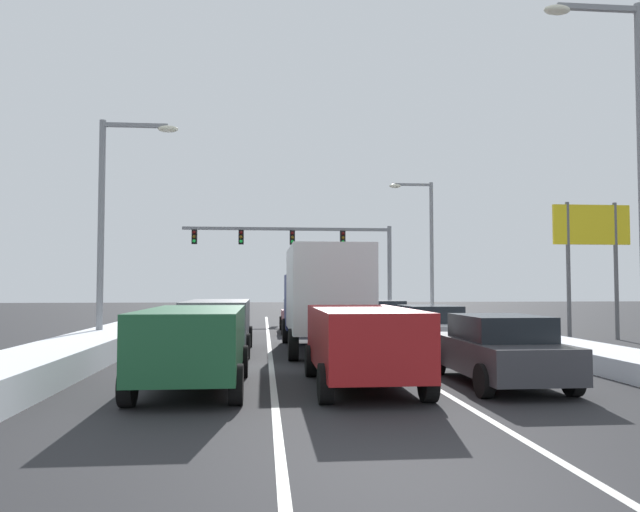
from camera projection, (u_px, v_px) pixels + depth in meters
ground_plane at (322, 352)px, 19.78m from camera, size 120.00×120.00×0.00m
lane_stripe_between_right_lane_and_center_lane at (357, 342)px, 23.37m from camera, size 0.14×37.96×0.01m
lane_stripe_between_center_lane_and_left_lane at (269, 342)px, 23.06m from camera, size 0.14×37.96×0.01m
snow_bank_right_shoulder at (491, 334)px, 23.88m from camera, size 1.95×37.96×0.48m
snow_bank_left_shoulder at (126, 335)px, 22.58m from camera, size 1.94×37.96×0.66m
sedan_charcoal_right_lane_nearest at (498, 349)px, 13.24m from camera, size 2.00×4.50×1.51m
sedan_silver_right_lane_second at (429, 328)px, 19.74m from camera, size 2.00×4.50×1.51m
sedan_white_right_lane_third at (382, 318)px, 26.45m from camera, size 2.00×4.50×1.51m
suv_red_center_lane_nearest at (362, 339)px, 12.83m from camera, size 2.16×4.90×1.67m
box_truck_center_lane_second at (324, 293)px, 20.00m from camera, size 2.53×7.20×3.36m
sedan_maroon_center_lane_third at (302, 316)px, 28.14m from camera, size 2.00×4.50×1.51m
suv_green_left_lane_nearest at (194, 340)px, 12.57m from camera, size 2.16×4.90×1.67m
suv_gray_left_lane_second at (218, 321)px, 19.54m from camera, size 2.16×4.90×1.67m
sedan_tan_left_lane_third at (223, 319)px, 25.19m from camera, size 2.00×4.50×1.51m
traffic_light_gantry at (312, 245)px, 40.72m from camera, size 14.00×0.47×6.20m
street_lamp_right_near at (630, 152)px, 15.60m from camera, size 2.66×0.36×9.48m
street_lamp_right_mid at (426, 238)px, 36.19m from camera, size 2.66×0.36×8.34m
street_lamp_left_mid at (113, 211)px, 20.75m from camera, size 2.66×0.36×7.84m
roadside_sign_right at (592, 239)px, 24.35m from camera, size 3.20×0.16×5.50m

